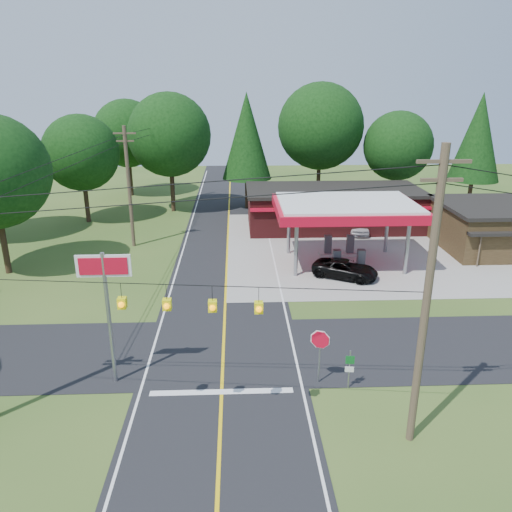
{
  "coord_description": "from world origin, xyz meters",
  "views": [
    {
      "loc": [
        0.76,
        -22.91,
        13.38
      ],
      "look_at": [
        2.0,
        7.0,
        2.8
      ],
      "focal_mm": 35.0,
      "sensor_mm": 36.0,
      "label": 1
    }
  ],
  "objects_px": {
    "suv_car": "(345,269)",
    "gas_canopy": "(346,209)",
    "big_stop_sign": "(106,289)",
    "octagonal_stop_sign": "(320,344)",
    "sedan_car": "(358,225)"
  },
  "relations": [
    {
      "from": "gas_canopy",
      "to": "suv_car",
      "type": "bearing_deg",
      "value": -99.46
    },
    {
      "from": "gas_canopy",
      "to": "big_stop_sign",
      "type": "bearing_deg",
      "value": -132.08
    },
    {
      "from": "suv_car",
      "to": "gas_canopy",
      "type": "bearing_deg",
      "value": 17.51
    },
    {
      "from": "suv_car",
      "to": "big_stop_sign",
      "type": "bearing_deg",
      "value": 159.78
    },
    {
      "from": "big_stop_sign",
      "to": "octagonal_stop_sign",
      "type": "distance_m",
      "value": 9.88
    },
    {
      "from": "sedan_car",
      "to": "gas_canopy",
      "type": "bearing_deg",
      "value": -104.48
    },
    {
      "from": "octagonal_stop_sign",
      "to": "sedan_car",
      "type": "bearing_deg",
      "value": 72.66
    },
    {
      "from": "big_stop_sign",
      "to": "octagonal_stop_sign",
      "type": "height_order",
      "value": "big_stop_sign"
    },
    {
      "from": "gas_canopy",
      "to": "sedan_car",
      "type": "distance_m",
      "value": 9.25
    },
    {
      "from": "sedan_car",
      "to": "big_stop_sign",
      "type": "xyz_separation_m",
      "value": [
        -17.0,
        -23.51,
        3.99
      ]
    },
    {
      "from": "big_stop_sign",
      "to": "octagonal_stop_sign",
      "type": "xyz_separation_m",
      "value": [
        9.5,
        -0.51,
        -2.65
      ]
    },
    {
      "from": "octagonal_stop_sign",
      "to": "big_stop_sign",
      "type": "bearing_deg",
      "value": 176.93
    },
    {
      "from": "gas_canopy",
      "to": "octagonal_stop_sign",
      "type": "xyz_separation_m",
      "value": [
        -4.5,
        -16.01,
        -2.2
      ]
    },
    {
      "from": "suv_car",
      "to": "sedan_car",
      "type": "xyz_separation_m",
      "value": [
        3.5,
        11.0,
        0.09
      ]
    },
    {
      "from": "gas_canopy",
      "to": "suv_car",
      "type": "height_order",
      "value": "gas_canopy"
    }
  ]
}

